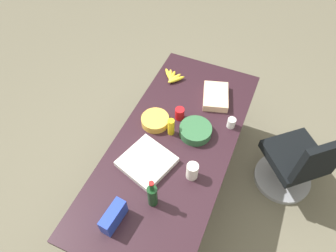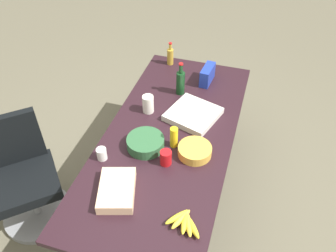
{
  "view_description": "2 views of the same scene",
  "coord_description": "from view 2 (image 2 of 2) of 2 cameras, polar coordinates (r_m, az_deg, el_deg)",
  "views": [
    {
      "loc": [
        -1.33,
        -0.53,
        2.84
      ],
      "look_at": [
        0.11,
        0.1,
        0.81
      ],
      "focal_mm": 33.02,
      "sensor_mm": 36.0,
      "label": 1
    },
    {
      "loc": [
        1.82,
        0.55,
        2.57
      ],
      "look_at": [
        -0.02,
        -0.01,
        0.82
      ],
      "focal_mm": 37.56,
      "sensor_mm": 36.0,
      "label": 2
    }
  ],
  "objects": [
    {
      "name": "dressing_bottle",
      "position": [
        3.37,
        0.37,
        11.3
      ],
      "size": [
        0.07,
        0.07,
        0.22
      ],
      "color": "gold",
      "rests_on": "conference_table"
    },
    {
      "name": "pizza_box",
      "position": [
        2.78,
        4.09,
        1.92
      ],
      "size": [
        0.45,
        0.45,
        0.05
      ],
      "primitive_type": "cube",
      "rotation": [
        0.0,
        0.0,
        -0.31
      ],
      "color": "silver",
      "rests_on": "conference_table"
    },
    {
      "name": "ground_plane",
      "position": [
        3.2,
        0.16,
        -11.21
      ],
      "size": [
        10.0,
        10.0,
        0.0
      ],
      "primitive_type": "plane",
      "color": "#66614E"
    },
    {
      "name": "chip_bag_blue",
      "position": [
        3.14,
        6.41,
        8.28
      ],
      "size": [
        0.23,
        0.1,
        0.15
      ],
      "primitive_type": "cube",
      "rotation": [
        0.0,
        0.0,
        -0.09
      ],
      "color": "#203AAC",
      "rests_on": "conference_table"
    },
    {
      "name": "salad_bowl",
      "position": [
        2.52,
        -3.67,
        -2.74
      ],
      "size": [
        0.31,
        0.31,
        0.08
      ],
      "primitive_type": "cylinder",
      "rotation": [
        0.0,
        0.0,
        0.16
      ],
      "color": "#2F623A",
      "rests_on": "conference_table"
    },
    {
      "name": "chip_bowl",
      "position": [
        2.47,
        4.36,
        -4.04
      ],
      "size": [
        0.3,
        0.3,
        0.07
      ],
      "primitive_type": "cylinder",
      "rotation": [
        0.0,
        0.0,
        0.33
      ],
      "color": "gold",
      "rests_on": "conference_table"
    },
    {
      "name": "conference_table",
      "position": [
        2.68,
        0.19,
        -2.6
      ],
      "size": [
        2.12,
        0.94,
        0.75
      ],
      "color": "black",
      "rests_on": "ground"
    },
    {
      "name": "wine_bottle",
      "position": [
        2.96,
        2.04,
        7.14
      ],
      "size": [
        0.09,
        0.09,
        0.29
      ],
      "color": "#143B1B",
      "rests_on": "conference_table"
    },
    {
      "name": "red_solo_cup",
      "position": [
        2.39,
        -0.35,
        -5.15
      ],
      "size": [
        0.09,
        0.09,
        0.11
      ],
      "primitive_type": "cylinder",
      "rotation": [
        0.0,
        0.0,
        -0.17
      ],
      "color": "red",
      "rests_on": "conference_table"
    },
    {
      "name": "banana_bunch",
      "position": [
        2.13,
        2.72,
        -15.25
      ],
      "size": [
        0.19,
        0.24,
        0.04
      ],
      "color": "yellow",
      "rests_on": "conference_table"
    },
    {
      "name": "sheet_cake",
      "position": [
        2.27,
        -8.29,
        -10.24
      ],
      "size": [
        0.37,
        0.3,
        0.07
      ],
      "primitive_type": "cube",
      "rotation": [
        0.0,
        0.0,
        0.3
      ],
      "color": "beige",
      "rests_on": "conference_table"
    },
    {
      "name": "paper_cup",
      "position": [
        2.47,
        -10.7,
        -4.47
      ],
      "size": [
        0.08,
        0.08,
        0.09
      ],
      "primitive_type": "cylinder",
      "rotation": [
        0.0,
        0.0,
        -0.17
      ],
      "color": "white",
      "rests_on": "conference_table"
    },
    {
      "name": "office_chair",
      "position": [
        3.03,
        -21.91,
        -8.65
      ],
      "size": [
        0.68,
        0.68,
        0.93
      ],
      "color": "gray",
      "rests_on": "ground"
    },
    {
      "name": "mayo_jar",
      "position": [
        2.8,
        -3.25,
        3.59
      ],
      "size": [
        0.11,
        0.11,
        0.15
      ],
      "primitive_type": "cylinder",
      "rotation": [
        0.0,
        0.0,
        -0.32
      ],
      "color": "white",
      "rests_on": "conference_table"
    },
    {
      "name": "mustard_bottle",
      "position": [
        2.5,
        0.97,
        -1.83
      ],
      "size": [
        0.06,
        0.06,
        0.16
      ],
      "primitive_type": "cylinder",
      "rotation": [
        0.0,
        0.0,
        -0.14
      ],
      "color": "yellow",
      "rests_on": "conference_table"
    }
  ]
}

